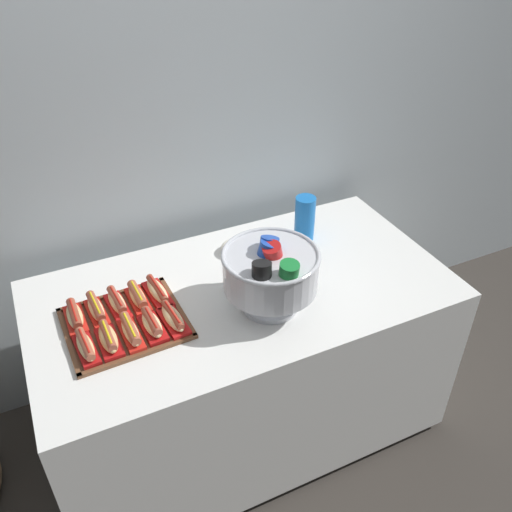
# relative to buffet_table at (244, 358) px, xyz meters

# --- Properties ---
(ground_plane) EXTENTS (10.00, 10.00, 0.00)m
(ground_plane) POSITION_rel_buffet_table_xyz_m (0.00, 0.00, -0.42)
(ground_plane) COLOR #38332D
(back_wall) EXTENTS (6.00, 0.10, 2.60)m
(back_wall) POSITION_rel_buffet_table_xyz_m (0.00, 0.58, 0.88)
(back_wall) COLOR #B2BCC1
(back_wall) RESTS_ON ground_plane
(buffet_table) EXTENTS (1.59, 0.83, 0.79)m
(buffet_table) POSITION_rel_buffet_table_xyz_m (0.00, 0.00, 0.00)
(buffet_table) COLOR white
(buffet_table) RESTS_ON ground_plane
(serving_tray) EXTENTS (0.42, 0.37, 0.01)m
(serving_tray) POSITION_rel_buffet_table_xyz_m (-0.46, -0.01, 0.38)
(serving_tray) COLOR brown
(serving_tray) RESTS_ON buffet_table
(hot_dog_0) EXTENTS (0.07, 0.16, 0.06)m
(hot_dog_0) POSITION_rel_buffet_table_xyz_m (-0.60, -0.10, 0.41)
(hot_dog_0) COLOR #B21414
(hot_dog_0) RESTS_ON serving_tray
(hot_dog_1) EXTENTS (0.07, 0.16, 0.06)m
(hot_dog_1) POSITION_rel_buffet_table_xyz_m (-0.53, -0.10, 0.41)
(hot_dog_1) COLOR #B21414
(hot_dog_1) RESTS_ON serving_tray
(hot_dog_2) EXTENTS (0.06, 0.17, 0.06)m
(hot_dog_2) POSITION_rel_buffet_table_xyz_m (-0.45, -0.09, 0.41)
(hot_dog_2) COLOR red
(hot_dog_2) RESTS_ON serving_tray
(hot_dog_3) EXTENTS (0.08, 0.16, 0.06)m
(hot_dog_3) POSITION_rel_buffet_table_xyz_m (-0.38, -0.09, 0.41)
(hot_dog_3) COLOR #B21414
(hot_dog_3) RESTS_ON serving_tray
(hot_dog_4) EXTENTS (0.08, 0.17, 0.06)m
(hot_dog_4) POSITION_rel_buffet_table_xyz_m (-0.30, -0.09, 0.41)
(hot_dog_4) COLOR red
(hot_dog_4) RESTS_ON serving_tray
(hot_dog_5) EXTENTS (0.07, 0.16, 0.06)m
(hot_dog_5) POSITION_rel_buffet_table_xyz_m (-0.61, 0.07, 0.41)
(hot_dog_5) COLOR red
(hot_dog_5) RESTS_ON serving_tray
(hot_dog_6) EXTENTS (0.07, 0.17, 0.06)m
(hot_dog_6) POSITION_rel_buffet_table_xyz_m (-0.53, 0.07, 0.41)
(hot_dog_6) COLOR red
(hot_dog_6) RESTS_ON serving_tray
(hot_dog_7) EXTENTS (0.07, 0.17, 0.06)m
(hot_dog_7) POSITION_rel_buffet_table_xyz_m (-0.46, 0.07, 0.41)
(hot_dog_7) COLOR red
(hot_dog_7) RESTS_ON serving_tray
(hot_dog_8) EXTENTS (0.07, 0.17, 0.06)m
(hot_dog_8) POSITION_rel_buffet_table_xyz_m (-0.38, 0.07, 0.41)
(hot_dog_8) COLOR red
(hot_dog_8) RESTS_ON serving_tray
(hot_dog_9) EXTENTS (0.08, 0.18, 0.06)m
(hot_dog_9) POSITION_rel_buffet_table_xyz_m (-0.31, 0.08, 0.41)
(hot_dog_9) COLOR red
(hot_dog_9) RESTS_ON serving_tray
(punch_bowl) EXTENTS (0.34, 0.35, 0.28)m
(punch_bowl) POSITION_rel_buffet_table_xyz_m (0.05, -0.14, 0.54)
(punch_bowl) COLOR silver
(punch_bowl) RESTS_ON buffet_table
(cup_stack) EXTENTS (0.09, 0.09, 0.20)m
(cup_stack) POSITION_rel_buffet_table_xyz_m (0.38, 0.20, 0.48)
(cup_stack) COLOR blue
(cup_stack) RESTS_ON buffet_table
(donut) EXTENTS (0.12, 0.12, 0.04)m
(donut) POSITION_rel_buffet_table_xyz_m (0.07, 0.23, 0.40)
(donut) COLOR silver
(donut) RESTS_ON buffet_table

